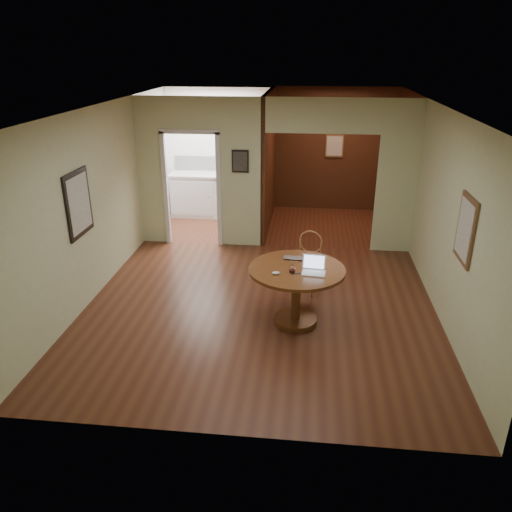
# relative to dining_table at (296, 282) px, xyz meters

# --- Properties ---
(floor) EXTENTS (5.00, 5.00, 0.00)m
(floor) POSITION_rel_dining_table_xyz_m (-0.52, 0.25, -0.59)
(floor) COLOR #4F2416
(floor) RESTS_ON ground
(room_shell) EXTENTS (5.20, 7.50, 5.00)m
(room_shell) POSITION_rel_dining_table_xyz_m (-0.99, 3.34, 0.70)
(room_shell) COLOR silver
(room_shell) RESTS_ON ground
(dining_table) EXTENTS (1.27, 1.27, 0.80)m
(dining_table) POSITION_rel_dining_table_xyz_m (0.00, 0.00, 0.00)
(dining_table) COLOR brown
(dining_table) RESTS_ON ground
(chair) EXTENTS (0.50, 0.50, 0.95)m
(chair) POSITION_rel_dining_table_xyz_m (0.15, 0.96, -0.06)
(chair) COLOR #A86B3B
(chair) RESTS_ON ground
(open_laptop) EXTENTS (0.32, 0.28, 0.21)m
(open_laptop) POSITION_rel_dining_table_xyz_m (0.22, -0.09, 0.27)
(open_laptop) COLOR silver
(open_laptop) RESTS_ON dining_table
(closed_laptop) EXTENTS (0.33, 0.22, 0.03)m
(closed_laptop) POSITION_rel_dining_table_xyz_m (-0.04, 0.25, 0.22)
(closed_laptop) COLOR #A5A5AA
(closed_laptop) RESTS_ON dining_table
(mouse) EXTENTS (0.11, 0.08, 0.04)m
(mouse) POSITION_rel_dining_table_xyz_m (-0.26, -0.23, 0.23)
(mouse) COLOR silver
(mouse) RESTS_ON dining_table
(wine_glass) EXTENTS (0.09, 0.09, 0.10)m
(wine_glass) POSITION_rel_dining_table_xyz_m (-0.06, -0.15, 0.26)
(wine_glass) COLOR white
(wine_glass) RESTS_ON dining_table
(pen) EXTENTS (0.12, 0.05, 0.01)m
(pen) POSITION_rel_dining_table_xyz_m (0.01, -0.19, 0.21)
(pen) COLOR navy
(pen) RESTS_ON dining_table
(kitchen_cabinet) EXTENTS (2.06, 0.60, 0.94)m
(kitchen_cabinet) POSITION_rel_dining_table_xyz_m (-1.87, 4.45, -0.12)
(kitchen_cabinet) COLOR white
(kitchen_cabinet) RESTS_ON ground
(grocery_bag) EXTENTS (0.30, 0.27, 0.27)m
(grocery_bag) POSITION_rel_dining_table_xyz_m (-1.07, 4.45, 0.48)
(grocery_bag) COLOR beige
(grocery_bag) RESTS_ON kitchen_cabinet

